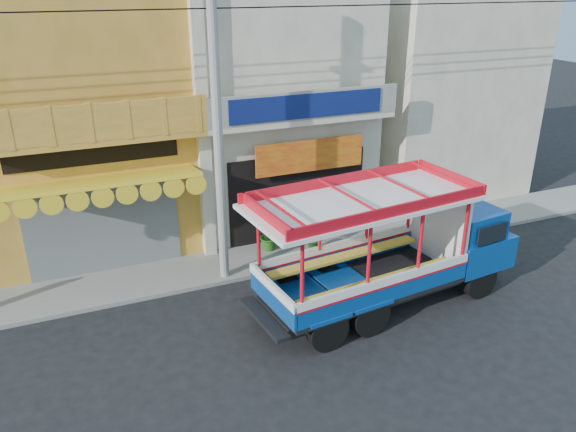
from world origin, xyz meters
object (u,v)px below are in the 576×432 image
object	(u,v)px
utility_pole	(222,104)
potted_plant_b	(313,235)
songthaew_truck	(404,244)
potted_plant_a	(269,235)

from	to	relation	value
utility_pole	potted_plant_b	xyz separation A→B (m)	(2.82, 0.43, -4.35)
songthaew_truck	potted_plant_b	size ratio (longest dim) A/B	6.67
potted_plant_a	utility_pole	bearing A→B (deg)	168.88
songthaew_truck	potted_plant_a	bearing A→B (deg)	119.46
utility_pole	potted_plant_b	distance (m)	5.21
potted_plant_a	potted_plant_b	bearing A→B (deg)	-76.66
utility_pole	potted_plant_a	distance (m)	4.87
utility_pole	potted_plant_b	bearing A→B (deg)	8.60
utility_pole	songthaew_truck	distance (m)	5.88
potted_plant_b	songthaew_truck	bearing A→B (deg)	170.59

